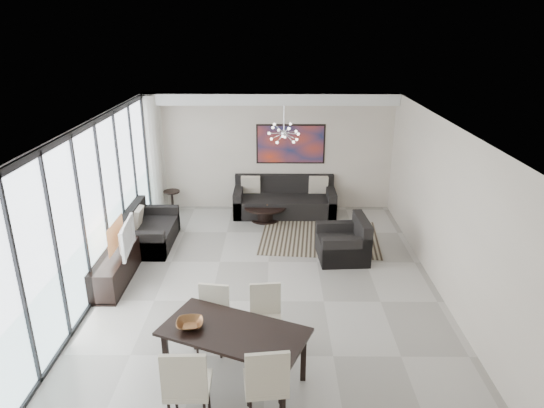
{
  "coord_description": "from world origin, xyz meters",
  "views": [
    {
      "loc": [
        0.14,
        -7.11,
        4.42
      ],
      "look_at": [
        0.07,
        1.37,
        1.25
      ],
      "focal_mm": 32.0,
      "sensor_mm": 36.0,
      "label": 1
    }
  ],
  "objects_px": {
    "sofa_main": "(285,202)",
    "dining_table": "(234,336)",
    "television": "(122,237)",
    "coffee_table": "(265,212)",
    "tv_console": "(116,267)"
  },
  "relations": [
    {
      "from": "sofa_main",
      "to": "dining_table",
      "type": "bearing_deg",
      "value": -97.08
    },
    {
      "from": "sofa_main",
      "to": "television",
      "type": "bearing_deg",
      "value": -131.65
    },
    {
      "from": "television",
      "to": "dining_table",
      "type": "height_order",
      "value": "television"
    },
    {
      "from": "coffee_table",
      "to": "dining_table",
      "type": "distance_m",
      "value": 5.6
    },
    {
      "from": "tv_console",
      "to": "dining_table",
      "type": "relative_size",
      "value": 0.87
    },
    {
      "from": "coffee_table",
      "to": "dining_table",
      "type": "height_order",
      "value": "dining_table"
    },
    {
      "from": "sofa_main",
      "to": "tv_console",
      "type": "height_order",
      "value": "sofa_main"
    },
    {
      "from": "coffee_table",
      "to": "television",
      "type": "bearing_deg",
      "value": -130.71
    },
    {
      "from": "television",
      "to": "dining_table",
      "type": "relative_size",
      "value": 0.48
    },
    {
      "from": "sofa_main",
      "to": "television",
      "type": "relative_size",
      "value": 2.5
    },
    {
      "from": "dining_table",
      "to": "television",
      "type": "bearing_deg",
      "value": 129.59
    },
    {
      "from": "sofa_main",
      "to": "dining_table",
      "type": "distance_m",
      "value": 6.06
    },
    {
      "from": "television",
      "to": "dining_table",
      "type": "distance_m",
      "value": 3.47
    },
    {
      "from": "sofa_main",
      "to": "coffee_table",
      "type": "bearing_deg",
      "value": -137.32
    },
    {
      "from": "tv_console",
      "to": "dining_table",
      "type": "xyz_separation_m",
      "value": [
        2.37,
        -2.61,
        0.4
      ]
    }
  ]
}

